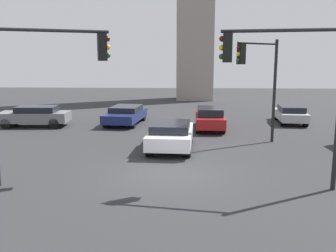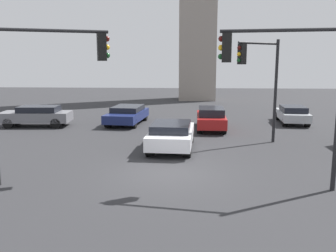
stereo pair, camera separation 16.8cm
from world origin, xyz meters
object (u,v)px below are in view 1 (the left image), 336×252
(traffic_light_0, at_px, (46,69))
(car_3, at_px, (126,114))
(car_1, at_px, (35,116))
(traffic_light_2, at_px, (259,71))
(car_4, at_px, (171,134))
(traffic_light_1, at_px, (285,71))
(car_2, at_px, (291,114))
(car_0, at_px, (210,118))

(traffic_light_0, relative_size, car_3, 1.17)
(car_1, bearing_deg, car_3, -170.51)
(traffic_light_2, height_order, car_4, traffic_light_2)
(traffic_light_1, distance_m, car_3, 15.18)
(car_3, bearing_deg, car_2, 100.09)
(traffic_light_2, bearing_deg, car_2, -153.36)
(traffic_light_1, xyz_separation_m, car_0, (-1.78, 10.89, -3.30))
(car_4, bearing_deg, traffic_light_2, -72.19)
(traffic_light_1, distance_m, car_0, 11.51)
(car_1, relative_size, car_4, 1.02)
(car_0, bearing_deg, car_1, 89.09)
(traffic_light_1, relative_size, car_3, 1.17)
(traffic_light_2, distance_m, car_4, 5.63)
(car_0, height_order, car_2, car_0)
(traffic_light_1, xyz_separation_m, car_1, (-13.57, 11.30, -3.30))
(car_2, bearing_deg, car_3, 98.33)
(traffic_light_0, relative_size, car_2, 1.39)
(car_2, relative_size, car_4, 0.89)
(traffic_light_2, relative_size, car_1, 1.16)
(traffic_light_2, xyz_separation_m, car_4, (-4.51, -1.23, -3.15))
(traffic_light_0, distance_m, traffic_light_1, 8.31)
(traffic_light_1, xyz_separation_m, car_2, (4.17, 13.55, -3.38))
(car_2, relative_size, car_3, 0.84)
(traffic_light_0, xyz_separation_m, traffic_light_1, (8.30, -0.25, -0.04))
(car_2, bearing_deg, traffic_light_0, 141.04)
(car_4, bearing_deg, traffic_light_0, 142.99)
(traffic_light_1, height_order, car_3, traffic_light_1)
(car_0, bearing_deg, car_2, -64.75)
(car_1, height_order, car_2, car_1)
(traffic_light_1, distance_m, traffic_light_2, 6.60)
(car_0, relative_size, car_1, 0.95)
(car_2, distance_m, car_4, 11.62)
(traffic_light_2, xyz_separation_m, car_3, (-8.01, 6.12, -3.21))
(traffic_light_2, distance_m, car_2, 8.54)
(traffic_light_1, bearing_deg, traffic_light_0, 6.84)
(traffic_light_2, xyz_separation_m, car_1, (-14.00, 4.71, -3.14))
(traffic_light_0, distance_m, traffic_light_2, 10.79)
(car_1, xyz_separation_m, car_3, (5.98, 1.40, -0.08))
(traffic_light_1, relative_size, car_1, 1.21)
(traffic_light_0, relative_size, car_0, 1.28)
(traffic_light_0, distance_m, car_3, 12.93)
(car_1, xyz_separation_m, car_2, (17.74, 2.25, -0.08))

